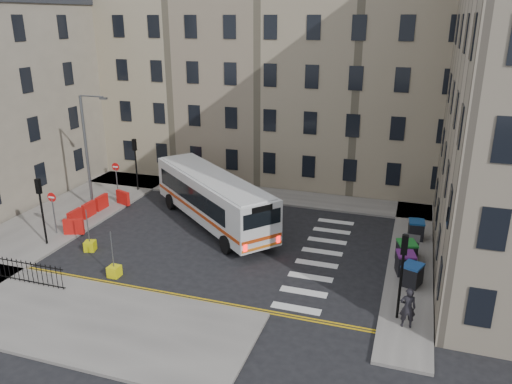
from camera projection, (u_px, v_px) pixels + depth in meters
The scene contains 23 objects.
ground at pixel (256, 245), 30.26m from camera, with size 120.00×120.00×0.00m, color black.
pavement_north at pixel (218, 190), 39.71m from camera, with size 36.00×3.20×0.15m, color slate.
pavement_east at pixel (412, 237), 31.15m from camera, with size 2.40×26.00×0.15m, color slate.
pavement_west at pixel (73, 212), 35.26m from camera, with size 6.00×22.00×0.15m, color slate.
pavement_sw at pixel (47, 311), 23.34m from camera, with size 20.00×6.00×0.15m, color slate.
terrace_north at pixel (235, 71), 43.35m from camera, with size 38.30×10.80×17.20m.
traffic_light_east at pixel (403, 264), 21.83m from camera, with size 0.28×0.22×4.10m.
traffic_light_nw at pixel (135, 156), 38.67m from camera, with size 0.28×0.22×4.10m.
traffic_light_sw at pixel (41, 201), 29.27m from camera, with size 0.28×0.22×4.10m.
streetlamp at pixel (86, 151), 34.45m from camera, with size 0.50×0.22×8.14m.
no_entry_north at pixel (116, 173), 37.29m from camera, with size 0.60×0.08×3.00m.
no_entry_south at pixel (53, 204), 31.02m from camera, with size 0.60×0.08×3.00m.
roadworks_barriers at pixel (93, 210), 33.99m from camera, with size 1.66×6.26×1.00m.
iron_railings at pixel (2, 268), 25.98m from camera, with size 7.80×0.04×1.20m.
bus at pixel (213, 197), 32.79m from camera, with size 11.09×9.99×3.32m.
wheelie_bin_a at pixel (412, 275), 25.34m from camera, with size 1.20×1.28×1.14m.
wheelie_bin_b at pixel (405, 263), 26.47m from camera, with size 1.15×1.25×1.18m.
wheelie_bin_c at pixel (406, 252), 27.65m from camera, with size 1.26×1.36×1.23m.
wheelie_bin_d at pixel (410, 247), 28.30m from camera, with size 0.97×1.10×1.18m.
wheelie_bin_e at pixel (416, 230), 30.65m from camera, with size 1.00×1.13×1.17m.
pedestrian at pixel (408, 308), 21.76m from camera, with size 0.70×0.46×1.91m, color black.
bollard_yellow at pixel (90, 246), 29.48m from camera, with size 0.60×0.60×0.60m, color #CCC60B.
bollard_chevron at pixel (114, 271), 26.54m from camera, with size 0.60×0.60×0.60m, color yellow.
Camera 1 is at (8.62, -26.08, 13.10)m, focal length 35.00 mm.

